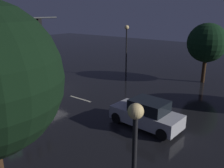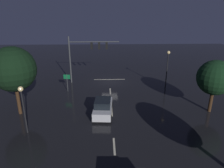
# 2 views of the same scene
# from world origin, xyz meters

# --- Properties ---
(ground_plane) EXTENTS (80.00, 80.00, 0.00)m
(ground_plane) POSITION_xyz_m (0.00, 0.00, 0.00)
(ground_plane) COLOR black
(traffic_signal_assembly) EXTENTS (7.41, 0.47, 6.97)m
(traffic_signal_assembly) POSITION_xyz_m (3.28, 0.06, 4.90)
(traffic_signal_assembly) COLOR #383A3D
(traffic_signal_assembly) RESTS_ON ground_plane
(lane_dash_far) EXTENTS (0.16, 2.20, 0.01)m
(lane_dash_far) POSITION_xyz_m (0.00, 4.00, 0.00)
(lane_dash_far) COLOR beige
(lane_dash_far) RESTS_ON ground_plane
(lane_dash_mid) EXTENTS (0.16, 2.20, 0.01)m
(lane_dash_mid) POSITION_xyz_m (0.00, 10.00, 0.00)
(lane_dash_mid) COLOR beige
(lane_dash_mid) RESTS_ON ground_plane
(stop_bar) EXTENTS (5.00, 0.16, 0.01)m
(stop_bar) POSITION_xyz_m (0.00, -1.13, 0.00)
(stop_bar) COLOR beige
(stop_bar) RESTS_ON ground_plane
(car_approaching) EXTENTS (2.16, 4.47, 1.70)m
(car_approaching) POSITION_xyz_m (0.94, 10.51, 0.80)
(car_approaching) COLOR #B7B7BC
(car_approaching) RESTS_ON ground_plane
(street_lamp_left_kerb) EXTENTS (0.44, 0.44, 5.33)m
(street_lamp_left_kerb) POSITION_xyz_m (-7.88, 3.06, 3.70)
(street_lamp_left_kerb) COLOR black
(street_lamp_left_kerb) RESTS_ON ground_plane
(street_lamp_right_kerb) EXTENTS (0.44, 0.44, 4.41)m
(street_lamp_right_kerb) POSITION_xyz_m (7.67, 13.80, 3.14)
(street_lamp_right_kerb) COLOR black
(street_lamp_right_kerb) RESTS_ON ground_plane
(route_sign) EXTENTS (0.90, 0.20, 2.43)m
(route_sign) POSITION_xyz_m (5.81, 3.83, 1.75)
(route_sign) COLOR #383A3D
(route_sign) RESTS_ON ground_plane
(tree_left_near) EXTENTS (3.66, 3.66, 5.67)m
(tree_left_near) POSITION_xyz_m (-10.63, 10.28, 3.83)
(tree_left_near) COLOR #382314
(tree_left_near) RESTS_ON ground_plane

